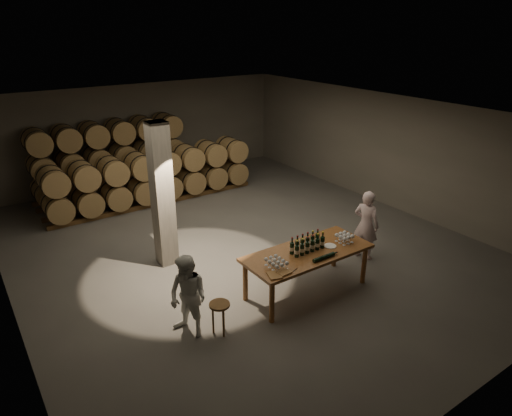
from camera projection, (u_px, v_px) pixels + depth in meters
room at (162, 196)px, 9.74m from camera, size 12.00×12.00×12.00m
tasting_table at (307, 256)px, 8.94m from camera, size 2.60×1.10×0.90m
barrel_stack_back at (110, 157)px, 13.93m from camera, size 4.70×0.95×2.31m
barrel_stack_front at (153, 176)px, 13.41m from camera, size 6.26×0.95×1.57m
bottle_cluster at (307, 245)px, 8.87m from camera, size 0.74×0.24×0.35m
lying_bottles at (324, 257)px, 8.60m from camera, size 0.60×0.08×0.08m
glass_cluster_left at (276, 262)px, 8.28m from camera, size 0.30×0.41×0.16m
glass_cluster_right at (345, 236)px, 9.23m from camera, size 0.31×0.31×0.18m
plate at (330, 246)px, 9.09m from camera, size 0.25×0.25×0.01m
notebook_near at (284, 272)px, 8.12m from camera, size 0.25×0.20×0.03m
notebook_corner at (274, 275)px, 8.04m from camera, size 0.29×0.33×0.02m
pen at (295, 270)px, 8.23m from camera, size 0.13×0.05×0.01m
stool at (220, 309)px, 7.81m from camera, size 0.36×0.36×0.60m
person_man at (366, 225)px, 10.24m from camera, size 0.55×0.68×1.63m
person_woman at (188, 297)px, 7.70m from camera, size 0.80×0.89×1.50m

